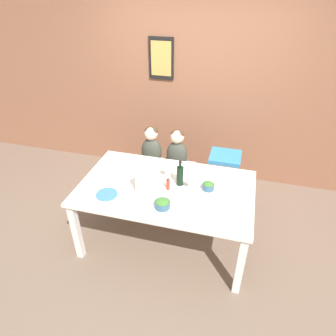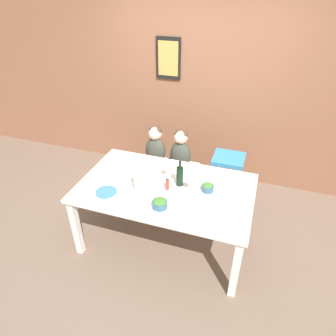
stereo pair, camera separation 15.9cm
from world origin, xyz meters
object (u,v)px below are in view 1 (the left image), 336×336
chair_right_highchair (224,166)px  chair_far_left (152,169)px  salad_bowl_large (162,204)px  wine_glass_near (190,180)px  salad_bowl_small (208,186)px  person_child_left (151,146)px  dinner_plate_back_left (134,163)px  wine_bottle (180,175)px  person_child_center (177,149)px  wine_glass_far (166,168)px  dinner_plate_front_left (107,194)px  chair_far_center (177,172)px  paper_towel_roll (140,182)px

chair_right_highchair → chair_far_left: bearing=-180.0°
chair_right_highchair → salad_bowl_large: 1.24m
wine_glass_near → salad_bowl_small: (0.18, 0.05, -0.08)m
person_child_left → dinner_plate_back_left: size_ratio=2.50×
chair_far_left → person_child_left: (0.00, 0.00, 0.35)m
chair_right_highchair → wine_bottle: bearing=-118.8°
person_child_center → wine_glass_far: bearing=-87.1°
person_child_center → dinner_plate_front_left: bearing=-112.5°
wine_glass_far → salad_bowl_large: (0.10, -0.49, -0.08)m
chair_far_center → salad_bowl_large: 1.20m
person_child_left → wine_glass_near: 1.04m
chair_far_center → dinner_plate_back_left: 0.72m
person_child_left → salad_bowl_small: 1.12m
person_child_left → wine_glass_near: size_ratio=3.16×
wine_bottle → salad_bowl_small: bearing=-1.2°
paper_towel_roll → wine_glass_far: 0.36m
wine_bottle → wine_glass_near: 0.13m
chair_far_left → salad_bowl_small: (0.84, -0.74, 0.40)m
chair_far_center → chair_right_highchair: size_ratio=0.62×
person_child_center → person_child_left: bearing=180.0°
dinner_plate_back_left → wine_glass_near: bearing=-23.5°
person_child_left → wine_glass_far: (0.37, -0.64, 0.13)m
chair_right_highchair → dinner_plate_back_left: size_ratio=3.49×
paper_towel_roll → wine_glass_far: bearing=61.0°
chair_right_highchair → wine_glass_near: wine_glass_near is taller
chair_right_highchair → salad_bowl_small: (-0.10, -0.74, 0.20)m
chair_far_left → chair_right_highchair: bearing=0.0°
wine_glass_far → dinner_plate_front_left: (-0.49, -0.45, -0.12)m
wine_glass_near → salad_bowl_large: wine_glass_near is taller
salad_bowl_small → dinner_plate_front_left: bearing=-159.6°
wine_glass_near → dinner_plate_back_left: wine_glass_near is taller
dinner_plate_back_left → chair_far_left: bearing=83.2°
chair_far_left → salad_bowl_small: size_ratio=3.76×
wine_glass_near → wine_glass_far: size_ratio=1.00×
person_child_center → wine_glass_near: bearing=-67.7°
paper_towel_roll → dinner_plate_back_left: paper_towel_roll is taller
chair_far_center → wine_bottle: (0.21, -0.73, 0.47)m
wine_bottle → salad_bowl_small: 0.31m
chair_far_left → wine_bottle: bearing=-53.3°
chair_far_center → person_child_center: bearing=90.0°
chair_far_center → dinner_plate_front_left: (-0.45, -1.09, 0.36)m
dinner_plate_front_left → person_child_center: bearing=67.5°
person_child_center → dinner_plate_back_left: bearing=-129.5°
chair_far_center → wine_glass_near: wine_glass_near is taller
wine_bottle → salad_bowl_large: wine_bottle is taller
person_child_center → paper_towel_roll: size_ratio=2.15×
chair_far_left → chair_far_center: 0.34m
paper_towel_roll → salad_bowl_large: size_ratio=1.67×
dinner_plate_front_left → salad_bowl_large: bearing=-3.4°
chair_far_left → salad_bowl_small: bearing=-41.2°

